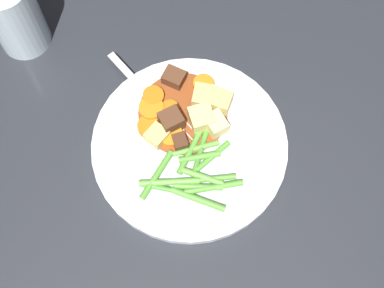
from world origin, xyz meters
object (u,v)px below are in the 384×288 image
object	(u,v)px
carrot_slice_2	(172,109)
carrot_slice_5	(154,109)
potato_chunk_2	(222,102)
potato_chunk_3	(204,119)
potato_chunk_1	(207,97)
carrot_slice_1	(156,97)
potato_chunk_0	(159,136)
meat_chunk_1	(182,144)
potato_chunk_4	(218,124)
meat_chunk_2	(174,121)
dinner_plate	(192,146)
meat_chunk_0	(176,78)
fork	(154,99)
carrot_slice_0	(206,85)
carrot_slice_4	(173,135)
water_glass	(16,15)
carrot_slice_3	(153,126)

from	to	relation	value
carrot_slice_2	carrot_slice_5	bearing A→B (deg)	88.99
potato_chunk_2	potato_chunk_3	size ratio (longest dim) A/B	0.94
potato_chunk_3	potato_chunk_1	bearing A→B (deg)	-7.55
carrot_slice_1	potato_chunk_0	distance (m)	0.06
meat_chunk_1	potato_chunk_4	bearing A→B (deg)	-61.33
meat_chunk_2	potato_chunk_3	bearing A→B (deg)	-84.58
dinner_plate	meat_chunk_2	bearing A→B (deg)	41.45
carrot_slice_2	meat_chunk_0	xyz separation A→B (m)	(0.05, -0.01, 0.01)
carrot_slice_2	fork	size ratio (longest dim) A/B	0.17
potato_chunk_4	meat_chunk_2	bearing A→B (deg)	86.14
meat_chunk_1	dinner_plate	bearing A→B (deg)	-76.33
carrot_slice_0	meat_chunk_1	distance (m)	0.09
dinner_plate	potato_chunk_3	size ratio (longest dim) A/B	8.32
carrot_slice_4	potato_chunk_0	bearing A→B (deg)	97.24
carrot_slice_1	meat_chunk_0	world-z (taller)	meat_chunk_0
carrot_slice_1	water_glass	xyz separation A→B (m)	(0.11, 0.19, 0.04)
water_glass	carrot_slice_2	bearing A→B (deg)	-120.74
dinner_plate	meat_chunk_2	xyz separation A→B (m)	(0.03, 0.02, 0.02)
potato_chunk_1	carrot_slice_5	bearing A→B (deg)	100.88
dinner_plate	potato_chunk_3	bearing A→B (deg)	-27.69
carrot_slice_1	potato_chunk_2	distance (m)	0.09
potato_chunk_4	meat_chunk_0	world-z (taller)	potato_chunk_4
carrot_slice_3	potato_chunk_2	xyz separation A→B (m)	(0.03, -0.09, 0.01)
carrot_slice_5	potato_chunk_1	bearing A→B (deg)	-79.12
dinner_plate	carrot_slice_3	size ratio (longest dim) A/B	7.56
carrot_slice_3	meat_chunk_0	distance (m)	0.08
carrot_slice_4	meat_chunk_0	xyz separation A→B (m)	(0.08, -0.00, 0.00)
potato_chunk_3	fork	world-z (taller)	potato_chunk_3
carrot_slice_3	carrot_slice_4	size ratio (longest dim) A/B	1.07
carrot_slice_4	water_glass	bearing A→B (deg)	52.38
carrot_slice_0	fork	xyz separation A→B (m)	(-0.02, 0.07, -0.01)
carrot_slice_1	meat_chunk_1	size ratio (longest dim) A/B	1.40
dinner_plate	fork	world-z (taller)	fork
carrot_slice_2	potato_chunk_3	world-z (taller)	potato_chunk_3
carrot_slice_4	potato_chunk_2	bearing A→B (deg)	-56.44
carrot_slice_4	fork	size ratio (longest dim) A/B	0.22
meat_chunk_1	meat_chunk_0	bearing A→B (deg)	4.52
carrot_slice_3	potato_chunk_1	distance (m)	0.08
meat_chunk_2	potato_chunk_1	bearing A→B (deg)	-51.02
potato_chunk_0	water_glass	world-z (taller)	water_glass
carrot_slice_1	carrot_slice_5	size ratio (longest dim) A/B	0.85
carrot_slice_3	potato_chunk_1	world-z (taller)	potato_chunk_1
potato_chunk_1	water_glass	world-z (taller)	water_glass
potato_chunk_3	carrot_slice_3	bearing A→B (deg)	95.48
carrot_slice_5	dinner_plate	bearing A→B (deg)	-134.14
fork	carrot_slice_3	bearing A→B (deg)	177.72
carrot_slice_4	meat_chunk_2	bearing A→B (deg)	-3.77
potato_chunk_1	fork	xyz separation A→B (m)	(0.00, 0.07, -0.01)
water_glass	carrot_slice_5	bearing A→B (deg)	-123.89
carrot_slice_1	meat_chunk_0	xyz separation A→B (m)	(0.03, -0.03, 0.00)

